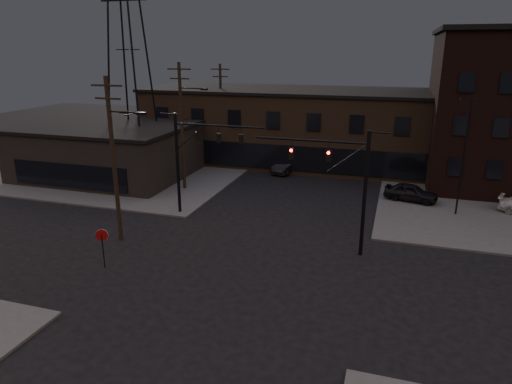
% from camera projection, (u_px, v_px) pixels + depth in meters
% --- Properties ---
extents(ground, '(140.00, 140.00, 0.00)m').
position_uv_depth(ground, '(241.00, 271.00, 26.96)').
color(ground, black).
rests_on(ground, ground).
extents(sidewalk_nw, '(30.00, 30.00, 0.15)m').
position_uv_depth(sidewalk_nw, '(126.00, 161.00, 53.27)').
color(sidewalk_nw, '#474744').
rests_on(sidewalk_nw, ground).
extents(building_row, '(40.00, 12.00, 8.00)m').
position_uv_depth(building_row, '(323.00, 129.00, 51.23)').
color(building_row, '#4A3727').
rests_on(building_row, ground).
extents(building_left, '(16.00, 12.00, 5.00)m').
position_uv_depth(building_left, '(108.00, 152.00, 46.51)').
color(building_left, black).
rests_on(building_left, ground).
extents(traffic_signal_near, '(7.12, 0.24, 8.00)m').
position_uv_depth(traffic_signal_near, '(347.00, 179.00, 28.04)').
color(traffic_signal_near, black).
rests_on(traffic_signal_near, ground).
extents(traffic_signal_far, '(7.12, 0.24, 8.00)m').
position_uv_depth(traffic_signal_far, '(192.00, 153.00, 34.66)').
color(traffic_signal_far, black).
rests_on(traffic_signal_far, ground).
extents(stop_sign, '(0.72, 0.33, 2.48)m').
position_uv_depth(stop_sign, '(102.00, 239.00, 26.90)').
color(stop_sign, black).
rests_on(stop_sign, ground).
extents(utility_pole_near, '(3.70, 0.28, 11.00)m').
position_uv_depth(utility_pole_near, '(114.00, 157.00, 29.73)').
color(utility_pole_near, black).
rests_on(utility_pole_near, ground).
extents(utility_pole_mid, '(3.70, 0.28, 11.50)m').
position_uv_depth(utility_pole_mid, '(182.00, 124.00, 40.85)').
color(utility_pole_mid, black).
rests_on(utility_pole_mid, ground).
extents(utility_pole_far, '(2.20, 0.28, 11.00)m').
position_uv_depth(utility_pole_far, '(221.00, 111.00, 52.17)').
color(utility_pole_far, black).
rests_on(utility_pole_far, ground).
extents(transmission_tower, '(7.00, 7.00, 25.00)m').
position_uv_depth(transmission_tower, '(128.00, 50.00, 44.75)').
color(transmission_tower, black).
rests_on(transmission_tower, ground).
extents(lot_light_a, '(1.50, 0.28, 9.14)m').
position_uv_depth(lot_light_a, '(465.00, 147.00, 34.31)').
color(lot_light_a, black).
rests_on(lot_light_a, ground).
extents(parked_car_lot_a, '(4.66, 2.64, 1.50)m').
position_uv_depth(parked_car_lot_a, '(411.00, 192.00, 38.85)').
color(parked_car_lot_a, black).
rests_on(parked_car_lot_a, sidewalk_ne).
extents(car_crossing, '(2.78, 4.97, 1.55)m').
position_uv_depth(car_crossing, '(288.00, 165.00, 48.34)').
color(car_crossing, black).
rests_on(car_crossing, ground).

